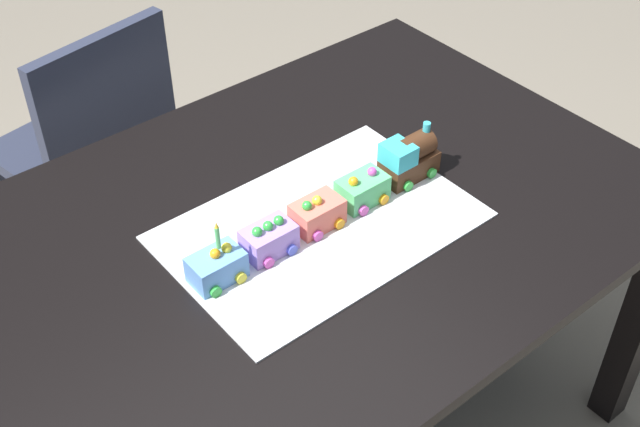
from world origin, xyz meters
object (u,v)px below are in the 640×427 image
object	(u,v)px
cake_locomotive	(409,158)
cake_car_flatbed_sky_blue	(217,267)
dining_table	(314,252)
birthday_candle	(217,236)
cake_car_caboose_mint_green	(362,189)
cake_car_gondola_coral	(317,214)
chair	(93,150)
cake_car_tanker_lavender	(269,239)

from	to	relation	value
cake_locomotive	cake_car_flatbed_sky_blue	xyz separation A→B (m)	(0.48, 0.00, -0.02)
dining_table	birthday_candle	bearing A→B (deg)	8.07
dining_table	cake_locomotive	bearing A→B (deg)	171.33
cake_car_caboose_mint_green	cake_car_gondola_coral	xyz separation A→B (m)	(0.12, 0.00, 0.00)
dining_table	cake_locomotive	xyz separation A→B (m)	(-0.23, 0.03, 0.16)
chair	cake_car_gondola_coral	world-z (taller)	chair
dining_table	cake_locomotive	size ratio (longest dim) A/B	10.00
cake_car_gondola_coral	chair	bearing A→B (deg)	-84.02
cake_car_tanker_lavender	cake_car_flatbed_sky_blue	xyz separation A→B (m)	(0.12, 0.00, -0.00)
dining_table	chair	xyz separation A→B (m)	(0.11, -0.83, -0.16)
chair	cake_locomotive	size ratio (longest dim) A/B	6.14
cake_car_gondola_coral	cake_car_flatbed_sky_blue	world-z (taller)	same
dining_table	cake_car_tanker_lavender	xyz separation A→B (m)	(0.14, 0.03, 0.14)
dining_table	cake_car_flatbed_sky_blue	xyz separation A→B (m)	(0.25, 0.03, 0.14)
cake_locomotive	cake_car_caboose_mint_green	bearing A→B (deg)	0.00
dining_table	birthday_candle	world-z (taller)	birthday_candle
cake_car_gondola_coral	cake_car_caboose_mint_green	bearing A→B (deg)	180.00
chair	birthday_candle	distance (m)	0.95
cake_car_caboose_mint_green	dining_table	bearing A→B (deg)	-19.32
dining_table	birthday_candle	xyz separation A→B (m)	(0.25, 0.03, 0.21)
cake_car_gondola_coral	birthday_candle	xyz separation A→B (m)	(0.23, 0.00, 0.07)
cake_car_caboose_mint_green	birthday_candle	xyz separation A→B (m)	(0.35, 0.00, 0.07)
cake_car_flatbed_sky_blue	birthday_candle	world-z (taller)	birthday_candle
chair	cake_car_gondola_coral	bearing A→B (deg)	85.91
cake_locomotive	cake_car_tanker_lavender	size ratio (longest dim) A/B	1.40
cake_car_gondola_coral	cake_car_tanker_lavender	world-z (taller)	same
birthday_candle	cake_locomotive	bearing A→B (deg)	-180.00
cake_car_caboose_mint_green	cake_car_flatbed_sky_blue	distance (m)	0.35
cake_locomotive	cake_car_caboose_mint_green	distance (m)	0.13
cake_car_caboose_mint_green	cake_car_tanker_lavender	bearing A→B (deg)	0.00
cake_locomotive	cake_car_caboose_mint_green	xyz separation A→B (m)	(0.13, 0.00, -0.02)
cake_car_gondola_coral	birthday_candle	size ratio (longest dim) A/B	1.66
cake_locomotive	cake_car_flatbed_sky_blue	distance (m)	0.48
chair	birthday_candle	bearing A→B (deg)	71.05
dining_table	chair	world-z (taller)	chair
cake_car_caboose_mint_green	cake_car_flatbed_sky_blue	world-z (taller)	same
cake_car_caboose_mint_green	cake_car_flatbed_sky_blue	size ratio (longest dim) A/B	1.00
dining_table	cake_car_gondola_coral	bearing A→B (deg)	61.25
chair	cake_car_flatbed_sky_blue	xyz separation A→B (m)	(0.14, 0.87, 0.30)
cake_locomotive	cake_car_flatbed_sky_blue	bearing A→B (deg)	0.00
cake_car_gondola_coral	cake_car_flatbed_sky_blue	bearing A→B (deg)	0.00
chair	cake_car_caboose_mint_green	size ratio (longest dim) A/B	8.60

